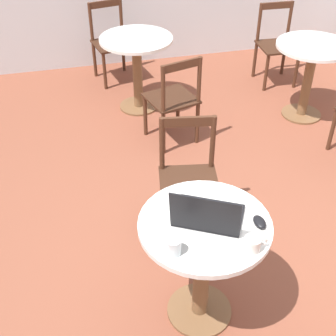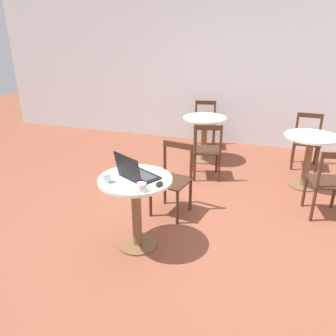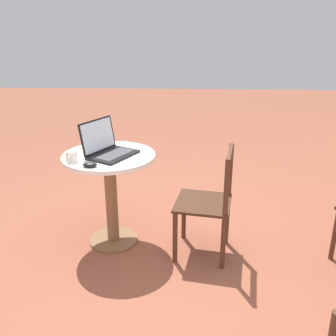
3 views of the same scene
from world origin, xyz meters
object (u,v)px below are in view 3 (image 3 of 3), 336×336
(mouse, at_px, (90,165))
(mug, at_px, (71,157))
(drinking_glass, at_px, (94,140))
(chair_near_back, at_px, (209,203))
(laptop, at_px, (108,148))
(cafe_table_near, at_px, (110,179))

(mouse, height_order, mug, mug)
(drinking_glass, bearing_deg, mug, -10.48)
(chair_near_back, relative_size, laptop, 1.89)
(chair_near_back, bearing_deg, laptop, -99.20)
(mug, bearing_deg, chair_near_back, 92.10)
(cafe_table_near, height_order, mouse, mouse)
(laptop, height_order, mug, laptop)
(chair_near_back, distance_m, mouse, 0.90)
(chair_near_back, relative_size, drinking_glass, 9.45)
(mouse, xyz_separation_m, mug, (-0.10, -0.15, 0.02))
(drinking_glass, bearing_deg, mouse, 10.13)
(cafe_table_near, relative_size, laptop, 1.68)
(mug, bearing_deg, cafe_table_near, 126.12)
(cafe_table_near, height_order, mug, mug)
(laptop, bearing_deg, mug, -55.88)
(cafe_table_near, height_order, drinking_glass, drinking_glass)
(chair_near_back, distance_m, laptop, 0.85)
(cafe_table_near, bearing_deg, chair_near_back, 79.99)
(cafe_table_near, xyz_separation_m, mug, (0.17, -0.23, 0.24))
(cafe_table_near, height_order, laptop, laptop)
(mug, height_order, drinking_glass, drinking_glass)
(mug, bearing_deg, mouse, 57.50)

